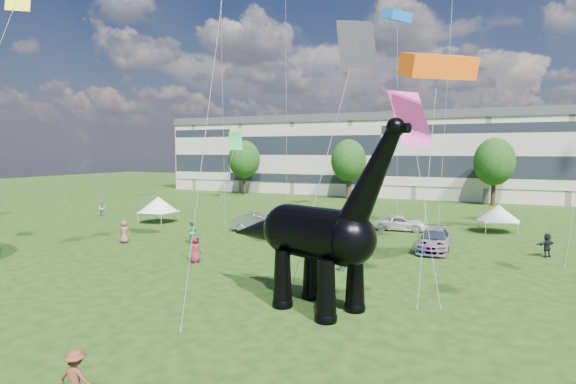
% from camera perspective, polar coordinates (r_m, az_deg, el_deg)
% --- Properties ---
extents(ground, '(220.00, 220.00, 0.00)m').
position_cam_1_polar(ground, '(20.26, -9.20, -16.09)').
color(ground, '#16330C').
rests_on(ground, ground).
extents(terrace_row, '(78.00, 11.00, 12.00)m').
position_cam_1_polar(terrace_row, '(79.76, 11.97, 3.94)').
color(terrace_row, beige).
rests_on(terrace_row, ground).
extents(tree_far_left, '(5.20, 5.20, 9.44)m').
position_cam_1_polar(tree_far_left, '(79.76, -5.22, 4.23)').
color(tree_far_left, '#382314').
rests_on(tree_far_left, ground).
extents(tree_mid_left, '(5.20, 5.20, 9.44)m').
position_cam_1_polar(tree_mid_left, '(72.21, 7.18, 4.14)').
color(tree_mid_left, '#382314').
rests_on(tree_mid_left, ground).
extents(tree_mid_right, '(5.20, 5.20, 9.44)m').
position_cam_1_polar(tree_mid_right, '(68.55, 23.28, 3.74)').
color(tree_mid_right, '#382314').
rests_on(tree_mid_right, ground).
extents(dinosaur_sculpture, '(10.65, 5.24, 8.85)m').
position_cam_1_polar(dinosaur_sculpture, '(22.23, 2.73, -5.19)').
color(dinosaur_sculpture, black).
rests_on(dinosaur_sculpture, ground).
extents(car_silver, '(3.49, 4.17, 1.34)m').
position_cam_1_polar(car_silver, '(46.96, 0.86, -3.11)').
color(car_silver, silver).
rests_on(car_silver, ground).
extents(car_grey, '(5.12, 2.02, 1.66)m').
position_cam_1_polar(car_grey, '(42.84, -3.31, -3.69)').
color(car_grey, gray).
rests_on(car_grey, ground).
extents(car_white, '(4.99, 2.70, 1.33)m').
position_cam_1_polar(car_white, '(44.90, 13.36, -3.63)').
color(car_white, white).
rests_on(car_white, ground).
extents(car_dark, '(2.59, 5.58, 1.58)m').
position_cam_1_polar(car_dark, '(36.48, 16.93, -5.48)').
color(car_dark, '#595960').
rests_on(car_dark, ground).
extents(gazebo_near, '(4.44, 4.44, 2.49)m').
position_cam_1_polar(gazebo_near, '(46.46, 23.64, -2.27)').
color(gazebo_near, white).
rests_on(gazebo_near, ground).
extents(gazebo_left, '(3.98, 3.98, 2.64)m').
position_cam_1_polar(gazebo_left, '(49.98, -15.12, -1.43)').
color(gazebo_left, white).
rests_on(gazebo_left, ground).
extents(visitors, '(57.32, 42.84, 1.83)m').
position_cam_1_polar(visitors, '(33.94, -1.86, -5.91)').
color(visitors, maroon).
rests_on(visitors, ground).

